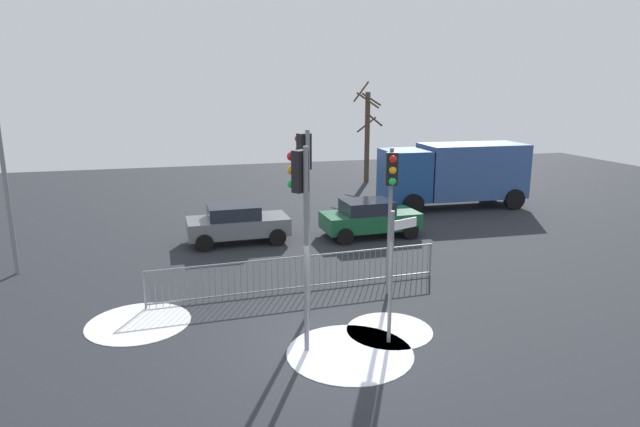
% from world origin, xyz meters
% --- Properties ---
extents(ground_plane, '(60.00, 60.00, 0.00)m').
position_xyz_m(ground_plane, '(0.00, 0.00, 0.00)').
color(ground_plane, '#26282D').
extents(traffic_light_foreground_right, '(0.37, 0.55, 4.83)m').
position_xyz_m(traffic_light_foreground_right, '(-0.17, 1.89, 3.53)').
color(traffic_light_foreground_right, slate).
rests_on(traffic_light_foreground_right, ground).
extents(traffic_light_mid_right, '(0.43, 0.50, 4.65)m').
position_xyz_m(traffic_light_mid_right, '(-0.71, -0.08, 3.40)').
color(traffic_light_mid_right, slate).
rests_on(traffic_light_mid_right, ground).
extents(traffic_light_foreground_left, '(0.37, 0.55, 4.22)m').
position_xyz_m(traffic_light_foreground_left, '(2.38, 2.39, 3.10)').
color(traffic_light_foreground_left, slate).
rests_on(traffic_light_foreground_left, ground).
extents(direction_sign_post, '(0.75, 0.32, 3.17)m').
position_xyz_m(direction_sign_post, '(1.38, -0.29, 1.77)').
color(direction_sign_post, slate).
rests_on(direction_sign_post, ground).
extents(pedestrian_guard_railing, '(8.63, 0.48, 1.07)m').
position_xyz_m(pedestrian_guard_railing, '(-0.01, 3.40, 0.55)').
color(pedestrian_guard_railing, slate).
rests_on(pedestrian_guard_railing, ground).
extents(car_grey_far, '(3.85, 2.02, 1.47)m').
position_xyz_m(car_grey_far, '(-1.18, 8.95, 0.77)').
color(car_grey_far, slate).
rests_on(car_grey_far, ground).
extents(car_green_trailing, '(3.85, 2.02, 1.47)m').
position_xyz_m(car_green_trailing, '(4.00, 8.47, 0.77)').
color(car_green_trailing, '#195933').
rests_on(car_green_trailing, ground).
extents(delivery_truck, '(7.11, 2.86, 3.10)m').
position_xyz_m(delivery_truck, '(9.84, 12.46, 1.74)').
color(delivery_truck, '#33518C').
rests_on(delivery_truck, ground).
extents(street_lamp, '(0.36, 0.36, 6.89)m').
position_xyz_m(street_lamp, '(-8.40, 7.19, 4.20)').
color(street_lamp, slate).
rests_on(street_lamp, ground).
extents(bare_tree_left, '(1.76, 1.75, 6.12)m').
position_xyz_m(bare_tree_left, '(8.06, 20.21, 3.01)').
color(bare_tree_left, '#473828').
rests_on(bare_tree_left, ground).
extents(snow_patch_kerb, '(2.12, 2.12, 0.01)m').
position_xyz_m(snow_patch_kerb, '(1.57, 0.26, 0.01)').
color(snow_patch_kerb, white).
rests_on(snow_patch_kerb, ground).
extents(snow_patch_island, '(2.60, 2.60, 0.01)m').
position_xyz_m(snow_patch_island, '(-4.43, 2.29, 0.01)').
color(snow_patch_island, white).
rests_on(snow_patch_island, ground).
extents(snow_patch_verge, '(2.87, 2.87, 0.01)m').
position_xyz_m(snow_patch_verge, '(0.28, -0.58, 0.01)').
color(snow_patch_verge, silver).
rests_on(snow_patch_verge, ground).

